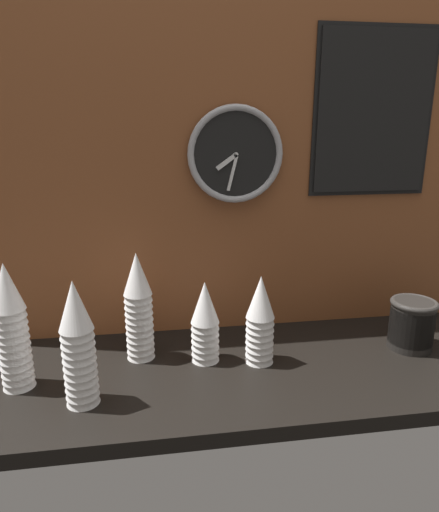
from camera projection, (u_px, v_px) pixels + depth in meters
ground_plane at (245, 371)px, 127.95cm from camera, size 160.00×56.00×4.00cm
wall_tiled_back at (230, 165)px, 137.67cm from camera, size 160.00×3.00×105.00cm
cup_stack_center_left at (139, 307)px, 127.06cm from camera, size 7.95×7.95×31.26cm
cup_stack_far_left at (12, 327)px, 112.16cm from camera, size 7.95×7.95×33.19cm
cup_stack_center_right at (260, 320)px, 125.48cm from camera, size 7.95×7.95×25.48cm
cup_stack_left at (78, 344)px, 105.73cm from camera, size 7.95×7.95×31.26cm
cup_stack_center at (205, 322)px, 126.52cm from camera, size 7.95×7.95×23.56cm
bowl_stack_far_right at (412, 323)px, 134.97cm from camera, size 13.49×13.49×15.02cm
wall_clock at (235, 155)px, 133.98cm from camera, size 28.49×2.70×28.49cm
menu_board at (374, 113)px, 137.62cm from camera, size 38.01×1.32×49.56cm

